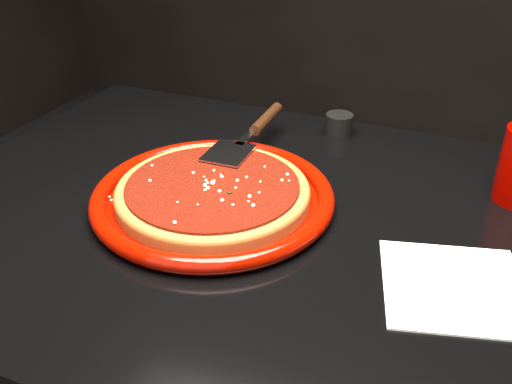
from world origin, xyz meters
TOP-DOWN VIEW (x-y plane):
  - plate at (-0.13, -0.01)m, footprint 0.48×0.48m
  - pizza_crust at (-0.13, -0.01)m, footprint 0.39×0.39m
  - pizza_crust_rim at (-0.13, -0.01)m, footprint 0.39×0.39m
  - pizza_sauce at (-0.13, -0.01)m, footprint 0.34×0.34m
  - parmesan_dusting at (-0.13, -0.01)m, footprint 0.26×0.26m
  - basil_flecks at (-0.13, -0.01)m, footprint 0.24×0.24m
  - pizza_server at (-0.15, 0.17)m, footprint 0.09×0.30m
  - napkin_a at (0.24, -0.07)m, footprint 0.22×0.22m
  - ramekin at (-0.03, 0.33)m, footprint 0.06×0.06m

SIDE VIEW (x-z plane):
  - napkin_a at x=0.24m, z-range 0.75..0.75m
  - plate at x=-0.13m, z-range 0.75..0.78m
  - pizza_crust at x=-0.13m, z-range 0.76..0.78m
  - ramekin at x=-0.03m, z-range 0.75..0.79m
  - pizza_crust_rim at x=-0.13m, z-range 0.77..0.79m
  - pizza_sauce at x=-0.13m, z-range 0.78..0.79m
  - basil_flecks at x=-0.13m, z-range 0.79..0.79m
  - parmesan_dusting at x=-0.13m, z-range 0.79..0.79m
  - pizza_server at x=-0.15m, z-range 0.79..0.81m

